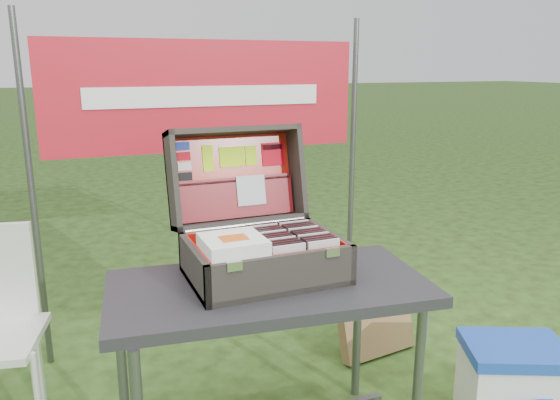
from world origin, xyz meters
name	(u,v)px	position (x,y,z in m)	size (l,w,h in m)	color
table	(269,372)	(-0.07, 0.06, 0.35)	(1.12, 0.56, 0.70)	#272729
table_top	(269,288)	(-0.07, 0.06, 0.68)	(1.12, 0.56, 0.04)	#272729
table_leg_fr	(418,378)	(0.43, -0.16, 0.33)	(0.04, 0.04, 0.66)	#59595B
table_leg_bl	(123,374)	(-0.57, 0.28, 0.33)	(0.04, 0.04, 0.66)	#59595B
table_leg_br	(357,327)	(0.43, 0.28, 0.33)	(0.04, 0.04, 0.66)	#59595B
suitcase	(258,206)	(-0.07, 0.18, 0.95)	(0.54, 0.55, 0.50)	#413C35
suitcase_base_bottom	(265,274)	(-0.07, 0.12, 0.71)	(0.54, 0.39, 0.02)	#413C35
suitcase_base_wall_front	(284,276)	(-0.07, -0.07, 0.77)	(0.54, 0.02, 0.14)	#413C35
suitcase_base_wall_back	(248,243)	(-0.07, 0.30, 0.77)	(0.54, 0.02, 0.14)	#413C35
suitcase_base_wall_left	(194,268)	(-0.33, 0.12, 0.77)	(0.02, 0.39, 0.14)	#413C35
suitcase_base_wall_right	(328,249)	(0.19, 0.12, 0.77)	(0.02, 0.39, 0.14)	#413C35
suitcase_liner_floor	(265,271)	(-0.07, 0.12, 0.73)	(0.50, 0.34, 0.01)	red
suitcase_latch_left	(234,266)	(-0.24, -0.08, 0.84)	(0.05, 0.01, 0.03)	silver
suitcase_latch_right	(332,252)	(0.11, -0.08, 0.84)	(0.05, 0.01, 0.03)	silver
suitcase_hinge	(247,225)	(-0.07, 0.31, 0.85)	(0.02, 0.02, 0.49)	silver
suitcase_lid_back	(232,177)	(-0.07, 0.48, 1.00)	(0.54, 0.39, 0.02)	#413C35
suitcase_lid_rim_far	(233,131)	(-0.07, 0.46, 1.20)	(0.54, 0.02, 0.14)	#413C35
suitcase_lid_rim_near	(241,222)	(-0.07, 0.38, 0.84)	(0.54, 0.02, 0.14)	#413C35
suitcase_lid_rim_left	(172,181)	(-0.33, 0.42, 1.02)	(0.02, 0.39, 0.14)	#413C35
suitcase_lid_rim_right	(296,172)	(0.19, 0.42, 1.02)	(0.02, 0.39, 0.14)	#413C35
suitcase_lid_liner	(233,177)	(-0.07, 0.47, 1.01)	(0.49, 0.34, 0.01)	red
suitcase_liner_wall_front	(282,271)	(-0.07, -0.05, 0.78)	(0.50, 0.01, 0.12)	red
suitcase_liner_wall_back	(249,242)	(-0.07, 0.28, 0.78)	(0.50, 0.01, 0.12)	red
suitcase_liner_wall_left	(198,265)	(-0.31, 0.12, 0.78)	(0.01, 0.34, 0.12)	red
suitcase_liner_wall_right	(325,247)	(0.18, 0.12, 0.78)	(0.01, 0.34, 0.12)	red
suitcase_lid_pocket	(237,199)	(-0.07, 0.43, 0.92)	(0.48, 0.15, 0.03)	maroon
suitcase_pocket_edge	(235,180)	(-0.07, 0.44, 1.00)	(0.47, 0.02, 0.02)	maroon
suitcase_pocket_cd	(251,190)	(-0.01, 0.42, 0.96)	(0.12, 0.12, 0.01)	silver
lid_sticker_cc_a	(183,146)	(-0.26, 0.49, 1.14)	(0.05, 0.03, 0.00)	#1933B2
lid_sticker_cc_b	(184,156)	(-0.26, 0.49, 1.10)	(0.05, 0.03, 0.00)	#C40011
lid_sticker_cc_c	(185,166)	(-0.26, 0.48, 1.06)	(0.05, 0.03, 0.00)	white
lid_sticker_cc_d	(186,176)	(-0.26, 0.47, 1.02)	(0.05, 0.03, 0.00)	black
lid_card_neon_tall	(208,158)	(-0.17, 0.48, 1.09)	(0.04, 0.11, 0.00)	#B9F308
lid_card_neon_main	(232,157)	(-0.07, 0.48, 1.09)	(0.11, 0.08, 0.00)	#B9F308
lid_card_neon_small	(251,156)	(0.01, 0.48, 1.09)	(0.05, 0.08, 0.00)	#B9F308
lid_sticker_band	(273,154)	(0.11, 0.48, 1.09)	(0.10, 0.10, 0.00)	#C40011
lid_sticker_band_bar	(272,147)	(0.11, 0.49, 1.12)	(0.09, 0.02, 0.00)	black
cd_left_0	(289,264)	(-0.03, -0.03, 0.80)	(0.12, 0.01, 0.14)	silver
cd_left_1	(287,262)	(-0.03, -0.01, 0.80)	(0.12, 0.01, 0.14)	black
cd_left_2	(284,260)	(-0.03, 0.01, 0.80)	(0.12, 0.01, 0.14)	black
cd_left_3	(282,258)	(-0.03, 0.03, 0.80)	(0.12, 0.01, 0.14)	black
cd_left_4	(280,256)	(-0.03, 0.05, 0.80)	(0.12, 0.01, 0.14)	silver
cd_left_5	(277,254)	(-0.03, 0.08, 0.80)	(0.12, 0.01, 0.14)	black
cd_left_6	(275,253)	(-0.03, 0.10, 0.80)	(0.12, 0.01, 0.14)	black
cd_left_7	(273,251)	(-0.03, 0.12, 0.80)	(0.12, 0.01, 0.14)	black
cd_left_8	(271,249)	(-0.03, 0.14, 0.80)	(0.12, 0.01, 0.14)	silver
cd_left_9	(269,247)	(-0.03, 0.16, 0.80)	(0.12, 0.01, 0.14)	black
cd_left_10	(267,246)	(-0.03, 0.18, 0.80)	(0.12, 0.01, 0.14)	black
cd_left_11	(265,244)	(-0.03, 0.20, 0.80)	(0.12, 0.01, 0.14)	black
cd_left_12	(263,242)	(-0.03, 0.22, 0.80)	(0.12, 0.01, 0.14)	silver
cd_left_13	(261,241)	(-0.03, 0.25, 0.80)	(0.12, 0.01, 0.14)	black
cd_right_0	(324,259)	(0.10, -0.03, 0.80)	(0.12, 0.01, 0.14)	silver
cd_right_1	(321,257)	(0.10, -0.01, 0.80)	(0.12, 0.01, 0.14)	black
cd_right_2	(318,255)	(0.10, 0.01, 0.80)	(0.12, 0.01, 0.14)	black
cd_right_3	(315,253)	(0.10, 0.03, 0.80)	(0.12, 0.01, 0.14)	black
cd_right_4	(313,252)	(0.10, 0.05, 0.80)	(0.12, 0.01, 0.14)	silver
cd_right_5	(310,250)	(0.10, 0.08, 0.80)	(0.12, 0.01, 0.14)	black
cd_right_6	(308,248)	(0.10, 0.10, 0.80)	(0.12, 0.01, 0.14)	black
cd_right_7	(305,246)	(0.10, 0.12, 0.80)	(0.12, 0.01, 0.14)	black
cd_right_8	(303,245)	(0.10, 0.14, 0.80)	(0.12, 0.01, 0.14)	silver
cd_right_9	(301,243)	(0.10, 0.16, 0.80)	(0.12, 0.01, 0.14)	black
cd_right_10	(298,241)	(0.10, 0.18, 0.80)	(0.12, 0.01, 0.14)	black
cd_right_11	(296,240)	(0.10, 0.20, 0.80)	(0.12, 0.01, 0.14)	black
cd_right_12	(294,238)	(0.10, 0.22, 0.80)	(0.12, 0.01, 0.14)	silver
cd_right_13	(292,237)	(0.10, 0.25, 0.80)	(0.12, 0.01, 0.14)	black
songbook_0	(233,249)	(-0.21, 0.04, 0.85)	(0.20, 0.20, 0.01)	white
songbook_1	(233,248)	(-0.21, 0.04, 0.85)	(0.20, 0.20, 0.01)	white
songbook_2	(233,247)	(-0.21, 0.04, 0.86)	(0.20, 0.20, 0.01)	white
songbook_3	(233,245)	(-0.21, 0.04, 0.86)	(0.20, 0.20, 0.01)	white
songbook_4	(233,244)	(-0.21, 0.04, 0.87)	(0.20, 0.20, 0.01)	white
songbook_5	(233,242)	(-0.21, 0.04, 0.87)	(0.20, 0.20, 0.01)	white
songbook_6	(233,241)	(-0.21, 0.04, 0.88)	(0.20, 0.20, 0.01)	white
songbook_7	(233,240)	(-0.21, 0.04, 0.88)	(0.20, 0.20, 0.01)	white
songbook_8	(233,238)	(-0.21, 0.04, 0.89)	(0.20, 0.20, 0.01)	white
songbook_graphic	(234,238)	(-0.21, 0.03, 0.89)	(0.09, 0.07, 0.00)	#D85919
cooler	(512,383)	(0.93, -0.14, 0.18)	(0.40, 0.30, 0.35)	white
cooler_body	(511,388)	(0.93, -0.14, 0.15)	(0.38, 0.29, 0.30)	white
cooler_lid	(516,350)	(0.93, -0.14, 0.33)	(0.40, 0.30, 0.05)	#1945B1
chair_leg_br	(40,362)	(-0.88, 0.71, 0.22)	(0.02, 0.02, 0.43)	silver
chair_upright_right	(29,269)	(-0.88, 0.73, 0.63)	(0.02, 0.02, 0.40)	silver
cardboard_box	(374,312)	(0.70, 0.58, 0.22)	(0.42, 0.07, 0.44)	olive
banner_post_left	(33,198)	(-0.85, 1.10, 0.85)	(0.03, 0.03, 1.70)	#59595B
banner_post_right	(352,172)	(0.85, 1.10, 0.85)	(0.03, 0.03, 1.70)	#59595B
banner	(208,96)	(0.00, 1.09, 1.30)	(1.60, 0.01, 0.55)	#B01522
banner_text	(208,96)	(0.00, 1.08, 1.30)	(1.20, 0.00, 0.10)	white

